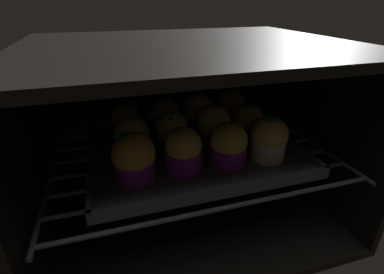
# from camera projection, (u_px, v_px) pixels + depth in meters

# --- Properties ---
(oven_cavity) EXTENTS (0.59, 0.47, 0.37)m
(oven_cavity) POSITION_uv_depth(u_px,v_px,m) (185.00, 128.00, 0.63)
(oven_cavity) COLOR black
(oven_cavity) RESTS_ON ground
(oven_rack) EXTENTS (0.55, 0.42, 0.01)m
(oven_rack) POSITION_uv_depth(u_px,v_px,m) (190.00, 151.00, 0.60)
(oven_rack) COLOR #4C494C
(oven_rack) RESTS_ON oven_cavity
(baking_tray) EXTENTS (0.40, 0.32, 0.02)m
(baking_tray) POSITION_uv_depth(u_px,v_px,m) (192.00, 149.00, 0.59)
(baking_tray) COLOR #4C4C51
(baking_tray) RESTS_ON oven_rack
(muffin_row0_col0) EXTENTS (0.07, 0.07, 0.09)m
(muffin_row0_col0) POSITION_uv_depth(u_px,v_px,m) (134.00, 158.00, 0.46)
(muffin_row0_col0) COLOR #7A238C
(muffin_row0_col0) RESTS_ON baking_tray
(muffin_row0_col1) EXTENTS (0.06, 0.06, 0.08)m
(muffin_row0_col1) POSITION_uv_depth(u_px,v_px,m) (183.00, 151.00, 0.49)
(muffin_row0_col1) COLOR #7A238C
(muffin_row0_col1) RESTS_ON baking_tray
(muffin_row0_col2) EXTENTS (0.07, 0.07, 0.08)m
(muffin_row0_col2) POSITION_uv_depth(u_px,v_px,m) (229.00, 145.00, 0.51)
(muffin_row0_col2) COLOR #7A238C
(muffin_row0_col2) RESTS_ON baking_tray
(muffin_row0_col3) EXTENTS (0.07, 0.07, 0.09)m
(muffin_row0_col3) POSITION_uv_depth(u_px,v_px,m) (268.00, 139.00, 0.53)
(muffin_row0_col3) COLOR silver
(muffin_row0_col3) RESTS_ON baking_tray
(muffin_row1_col0) EXTENTS (0.07, 0.07, 0.08)m
(muffin_row1_col0) POSITION_uv_depth(u_px,v_px,m) (132.00, 138.00, 0.54)
(muffin_row1_col0) COLOR #1928B7
(muffin_row1_col0) RESTS_ON baking_tray
(muffin_row1_col1) EXTENTS (0.06, 0.06, 0.08)m
(muffin_row1_col1) POSITION_uv_depth(u_px,v_px,m) (172.00, 133.00, 0.56)
(muffin_row1_col1) COLOR #7A238C
(muffin_row1_col1) RESTS_ON baking_tray
(muffin_row1_col2) EXTENTS (0.07, 0.07, 0.09)m
(muffin_row1_col2) POSITION_uv_depth(u_px,v_px,m) (213.00, 127.00, 0.58)
(muffin_row1_col2) COLOR #7A238C
(muffin_row1_col2) RESTS_ON baking_tray
(muffin_row1_col3) EXTENTS (0.07, 0.07, 0.08)m
(muffin_row1_col3) POSITION_uv_depth(u_px,v_px,m) (248.00, 123.00, 0.60)
(muffin_row1_col3) COLOR #1928B7
(muffin_row1_col3) RESTS_ON baking_tray
(muffin_row2_col0) EXTENTS (0.06, 0.06, 0.08)m
(muffin_row2_col0) POSITION_uv_depth(u_px,v_px,m) (127.00, 122.00, 0.61)
(muffin_row2_col0) COLOR #1928B7
(muffin_row2_col0) RESTS_ON baking_tray
(muffin_row2_col1) EXTENTS (0.07, 0.07, 0.08)m
(muffin_row2_col1) POSITION_uv_depth(u_px,v_px,m) (164.00, 118.00, 0.63)
(muffin_row2_col1) COLOR #1928B7
(muffin_row2_col1) RESTS_ON baking_tray
(muffin_row2_col2) EXTENTS (0.07, 0.07, 0.09)m
(muffin_row2_col2) POSITION_uv_depth(u_px,v_px,m) (198.00, 112.00, 0.65)
(muffin_row2_col2) COLOR #0C8C84
(muffin_row2_col2) RESTS_ON baking_tray
(muffin_row2_col3) EXTENTS (0.07, 0.07, 0.09)m
(muffin_row2_col3) POSITION_uv_depth(u_px,v_px,m) (230.00, 109.00, 0.67)
(muffin_row2_col3) COLOR #1928B7
(muffin_row2_col3) RESTS_ON baking_tray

